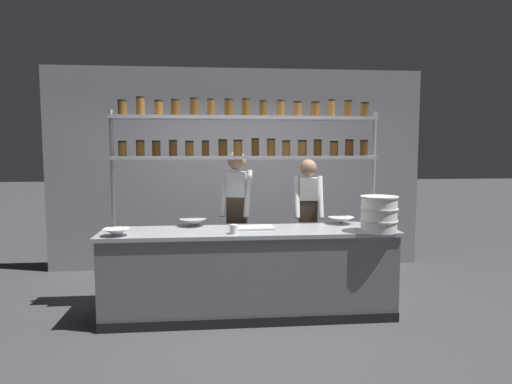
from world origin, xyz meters
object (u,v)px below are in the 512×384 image
at_px(spice_shelf_unit, 247,139).
at_px(prep_bowl_near_left, 193,222).
at_px(cutting_board, 254,228).
at_px(prep_bowl_center_back, 117,232).
at_px(container_stack, 379,214).
at_px(chef_left, 237,213).
at_px(chef_center, 308,215).
at_px(prep_bowl_center_front, 341,220).
at_px(serving_cup_front, 234,229).

xyz_separation_m(spice_shelf_unit, prep_bowl_near_left, (-0.60, -0.07, -0.90)).
relative_size(cutting_board, prep_bowl_center_back, 1.53).
relative_size(container_stack, prep_bowl_center_back, 1.46).
bearing_deg(spice_shelf_unit, chef_left, 107.33).
xyz_separation_m(chef_center, prep_bowl_center_front, (0.25, -0.60, 0.03)).
xyz_separation_m(prep_bowl_center_back, serving_cup_front, (1.14, -0.00, 0.01)).
distance_m(chef_center, cutting_board, 1.10).
distance_m(prep_bowl_near_left, prep_bowl_center_back, 0.87).
relative_size(cutting_board, serving_cup_front, 4.36).
relative_size(prep_bowl_near_left, prep_bowl_center_back, 1.12).
bearing_deg(cutting_board, spice_shelf_unit, 100.07).
height_order(chef_center, prep_bowl_center_front, chef_center).
bearing_deg(chef_left, chef_center, 28.93).
distance_m(chef_left, cutting_board, 0.64).
xyz_separation_m(spice_shelf_unit, prep_bowl_center_front, (1.05, -0.10, -0.90)).
distance_m(prep_bowl_center_back, serving_cup_front, 1.14).
xyz_separation_m(prep_bowl_near_left, prep_bowl_center_front, (1.65, -0.02, -0.00)).
xyz_separation_m(spice_shelf_unit, chef_left, (-0.09, 0.30, -0.86)).
height_order(spice_shelf_unit, prep_bowl_near_left, spice_shelf_unit).
xyz_separation_m(container_stack, prep_bowl_center_back, (-2.61, 0.04, -0.15)).
relative_size(chef_center, prep_bowl_center_front, 5.64).
bearing_deg(spice_shelf_unit, serving_cup_front, -106.73).
distance_m(spice_shelf_unit, chef_left, 0.91).
bearing_deg(chef_left, prep_bowl_center_front, -2.64).
relative_size(spice_shelf_unit, prep_bowl_center_front, 10.20).
relative_size(prep_bowl_center_back, serving_cup_front, 2.84).
bearing_deg(chef_left, spice_shelf_unit, -56.27).
bearing_deg(chef_center, container_stack, -59.83).
xyz_separation_m(spice_shelf_unit, prep_bowl_center_back, (-1.31, -0.57, -0.91)).
height_order(container_stack, cutting_board, container_stack).
height_order(chef_left, serving_cup_front, chef_left).
xyz_separation_m(spice_shelf_unit, cutting_board, (0.06, -0.31, -0.93)).
xyz_separation_m(cutting_board, prep_bowl_near_left, (-0.65, 0.24, 0.03)).
height_order(spice_shelf_unit, serving_cup_front, spice_shelf_unit).
height_order(prep_bowl_center_back, serving_cup_front, serving_cup_front).
bearing_deg(prep_bowl_center_front, cutting_board, -167.67).
distance_m(chef_left, prep_bowl_center_back, 1.49).
distance_m(prep_bowl_center_front, prep_bowl_center_back, 2.41).
relative_size(prep_bowl_near_left, prep_bowl_center_front, 1.01).
bearing_deg(spice_shelf_unit, cutting_board, -79.93).
bearing_deg(prep_bowl_center_back, prep_bowl_near_left, 34.51).
height_order(chef_left, prep_bowl_center_back, chef_left).
height_order(cutting_board, prep_bowl_center_front, prep_bowl_center_front).
xyz_separation_m(container_stack, prep_bowl_center_front, (-0.24, 0.51, -0.14)).
xyz_separation_m(chef_left, prep_bowl_center_front, (1.15, -0.40, -0.05)).
xyz_separation_m(prep_bowl_near_left, serving_cup_front, (0.42, -0.49, 0.01)).
bearing_deg(chef_left, container_stack, -16.66).
distance_m(spice_shelf_unit, prep_bowl_center_front, 1.39).
height_order(spice_shelf_unit, prep_bowl_center_front, spice_shelf_unit).
bearing_deg(chef_center, serving_cup_front, -126.30).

